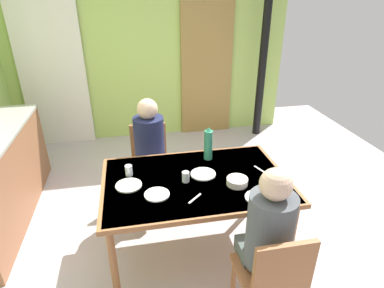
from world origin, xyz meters
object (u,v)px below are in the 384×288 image
person_far_diner (149,142)px  water_bottle_green_near (208,144)px  serving_bowl_center (237,181)px  dining_table (196,186)px  chair_far_diner (150,160)px  person_near_diner (269,228)px  chair_near_diner (273,277)px

person_far_diner → water_bottle_green_near: 0.65m
serving_bowl_center → dining_table: bearing=155.9°
chair_far_diner → water_bottle_green_near: 0.83m
dining_table → serving_bowl_center: (0.31, -0.14, 0.09)m
person_near_diner → serving_bowl_center: 0.57m
water_bottle_green_near → chair_far_diner: bearing=133.8°
chair_far_diner → person_far_diner: bearing=90.0°
dining_table → water_bottle_green_near: water_bottle_green_near is taller
chair_near_diner → water_bottle_green_near: (-0.15, 1.17, 0.39)m
dining_table → water_bottle_green_near: size_ratio=4.85×
chair_far_diner → person_near_diner: bearing=112.6°
chair_near_diner → water_bottle_green_near: water_bottle_green_near is taller
dining_table → chair_far_diner: bearing=110.7°
chair_near_diner → serving_bowl_center: 0.76m
dining_table → serving_bowl_center: 0.35m
person_near_diner → chair_near_diner: bearing=-90.0°
chair_near_diner → chair_far_diner: (-0.65, 1.70, 0.00)m
dining_table → serving_bowl_center: serving_bowl_center is taller
person_far_diner → water_bottle_green_near: bearing=142.4°
person_near_diner → water_bottle_green_near: (-0.15, 1.03, 0.11)m
dining_table → person_near_diner: bearing=-65.1°
chair_near_diner → person_near_diner: person_near_diner is taller
water_bottle_green_near → person_far_diner: bearing=142.4°
person_near_diner → water_bottle_green_near: size_ratio=2.46×
water_bottle_green_near → serving_bowl_center: (0.13, -0.46, -0.12)m
person_far_diner → serving_bowl_center: 1.06m
person_near_diner → person_far_diner: same height
person_near_diner → person_far_diner: (-0.65, 1.42, 0.00)m
serving_bowl_center → chair_far_diner: bearing=122.6°
person_far_diner → chair_near_diner: bearing=112.6°
person_far_diner → water_bottle_green_near: size_ratio=2.46×
chair_near_diner → chair_far_diner: same height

